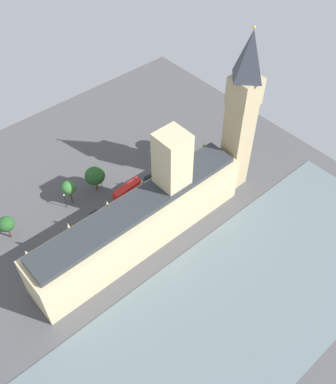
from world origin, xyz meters
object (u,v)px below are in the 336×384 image
(car_blue_corner, at_px, (94,215))
(plane_tree_trailing, at_px, (168,136))
(plane_tree_near_tower, at_px, (6,224))
(clock_tower, at_px, (241,113))
(double_decker_bus_far_end, at_px, (128,191))
(street_lamp_midblock, at_px, (65,198))
(car_dark_green_leading, at_px, (149,178))
(pedestrian_by_river_gate, at_px, (134,216))
(pedestrian_under_trees, at_px, (127,218))
(plane_tree_opposite_hall, at_px, (69,187))
(street_lamp_slot_10, at_px, (101,178))
(parliament_building, at_px, (144,217))
(plane_tree_kerbside, at_px, (95,176))

(car_blue_corner, relative_size, plane_tree_trailing, 0.47)
(plane_tree_near_tower, bearing_deg, clock_tower, -112.20)
(double_decker_bus_far_end, bearing_deg, street_lamp_midblock, -121.39)
(clock_tower, bearing_deg, car_dark_green_leading, 48.26)
(clock_tower, height_order, car_blue_corner, clock_tower)
(double_decker_bus_far_end, distance_m, pedestrian_by_river_gate, 9.73)
(double_decker_bus_far_end, xyz_separation_m, pedestrian_under_trees, (-7.55, 6.15, -1.96))
(clock_tower, distance_m, car_dark_green_leading, 39.28)
(pedestrian_by_river_gate, xyz_separation_m, plane_tree_near_tower, (18.80, 32.68, 5.35))
(plane_tree_trailing, bearing_deg, plane_tree_near_tower, 88.19)
(plane_tree_opposite_hall, height_order, street_lamp_slot_10, plane_tree_opposite_hall)
(car_blue_corner, bearing_deg, plane_tree_opposite_hall, 8.15)
(double_decker_bus_far_end, height_order, street_lamp_midblock, street_lamp_midblock)
(clock_tower, xyz_separation_m, car_dark_green_leading, (18.65, 20.91, -27.52))
(pedestrian_under_trees, bearing_deg, plane_tree_opposite_hall, 132.01)
(parliament_building, xyz_separation_m, car_blue_corner, (16.60, 7.22, -8.48))
(double_decker_bus_far_end, bearing_deg, plane_tree_near_tower, -109.47)
(pedestrian_by_river_gate, relative_size, pedestrian_under_trees, 1.08)
(car_dark_green_leading, height_order, plane_tree_opposite_hall, plane_tree_opposite_hall)
(parliament_building, height_order, double_decker_bus_far_end, parliament_building)
(parliament_building, relative_size, pedestrian_under_trees, 45.94)
(plane_tree_trailing, bearing_deg, car_dark_green_leading, 115.25)
(plane_tree_opposite_hall, distance_m, street_lamp_slot_10, 11.27)
(plane_tree_near_tower, distance_m, plane_tree_opposite_hall, 21.60)
(car_dark_green_leading, height_order, street_lamp_slot_10, street_lamp_slot_10)
(parliament_building, distance_m, car_blue_corner, 19.99)
(car_dark_green_leading, xyz_separation_m, plane_tree_trailing, (6.97, -14.77, 6.08))
(clock_tower, distance_m, plane_tree_opposite_hall, 57.67)
(pedestrian_under_trees, xyz_separation_m, street_lamp_midblock, (16.75, 11.60, 3.58))
(street_lamp_slot_10, bearing_deg, double_decker_bus_far_end, -154.60)
(street_lamp_midblock, bearing_deg, street_lamp_slot_10, -91.61)
(plane_tree_near_tower, distance_m, street_lamp_midblock, 19.14)
(parliament_building, distance_m, clock_tower, 41.56)
(double_decker_bus_far_end, height_order, plane_tree_kerbside, plane_tree_kerbside)
(plane_tree_trailing, bearing_deg, double_decker_bus_far_end, 108.52)
(pedestrian_under_trees, xyz_separation_m, plane_tree_opposite_hall, (17.56, 9.03, 6.14))
(parliament_building, xyz_separation_m, clock_tower, (-0.87, -36.94, 19.04))
(car_dark_green_leading, xyz_separation_m, plane_tree_near_tower, (8.91, 46.61, 5.19))
(plane_tree_opposite_hall, bearing_deg, car_blue_corner, -169.82)
(pedestrian_under_trees, relative_size, plane_tree_trailing, 0.16)
(plane_tree_opposite_hall, height_order, street_lamp_midblock, plane_tree_opposite_hall)
(plane_tree_opposite_hall, bearing_deg, car_dark_green_leading, -109.23)
(clock_tower, bearing_deg, car_blue_corner, 68.41)
(car_dark_green_leading, relative_size, plane_tree_opposite_hall, 0.49)
(plane_tree_near_tower, height_order, plane_tree_kerbside, plane_tree_kerbside)
(car_blue_corner, height_order, plane_tree_trailing, plane_tree_trailing)
(car_dark_green_leading, xyz_separation_m, pedestrian_by_river_gate, (-9.89, 13.93, -0.16))
(clock_tower, xyz_separation_m, pedestrian_by_river_gate, (8.76, 34.84, -27.68))
(plane_tree_opposite_hall, bearing_deg, parliament_building, -161.26)
(double_decker_bus_far_end, height_order, plane_tree_trailing, plane_tree_trailing)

